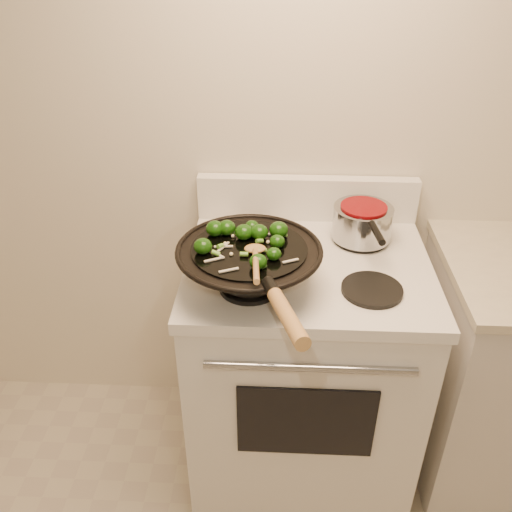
{
  "coord_description": "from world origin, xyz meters",
  "views": [
    {
      "loc": [
        -0.11,
        -0.29,
        1.85
      ],
      "look_at": [
        -0.17,
        1.02,
        1.03
      ],
      "focal_mm": 38.0,
      "sensor_mm": 36.0,
      "label": 1
    }
  ],
  "objects": [
    {
      "name": "wok",
      "position": [
        -0.19,
        1.01,
        1.0
      ],
      "size": [
        0.42,
        0.68,
        0.2
      ],
      "color": "black",
      "rests_on": "stove"
    },
    {
      "name": "stirfry",
      "position": [
        -0.2,
        1.05,
        1.08
      ],
      "size": [
        0.29,
        0.27,
        0.05
      ],
      "color": "#123A09",
      "rests_on": "wok"
    },
    {
      "name": "saucepan",
      "position": [
        0.17,
        1.32,
        0.99
      ],
      "size": [
        0.2,
        0.32,
        0.12
      ],
      "color": "#979AA0",
      "rests_on": "stove"
    },
    {
      "name": "stove",
      "position": [
        -0.01,
        1.17,
        0.47
      ],
      "size": [
        0.78,
        0.67,
        1.08
      ],
      "color": "white",
      "rests_on": "ground"
    },
    {
      "name": "wooden_spoon",
      "position": [
        -0.17,
        0.93,
        1.09
      ],
      "size": [
        0.06,
        0.28,
        0.08
      ],
      "color": "#A57741",
      "rests_on": "wok"
    }
  ]
}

